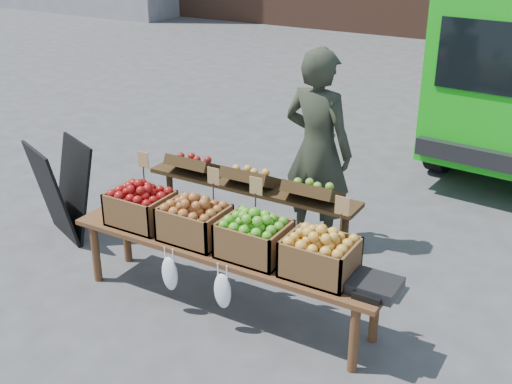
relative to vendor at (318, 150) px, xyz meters
The scene contains 10 objects.
ground 2.02m from the vendor, 90.02° to the right, with size 80.00×80.00×0.00m, color #454548.
vendor is the anchor object (origin of this frame).
chalkboard_sign 2.51m from the vendor, 152.81° to the right, with size 0.65×0.36×0.98m, color black, non-canonical shape.
back_table 0.87m from the vendor, 114.22° to the right, with size 2.10×0.44×1.04m, color #342311, non-canonical shape.
display_bench 1.57m from the vendor, 95.20° to the right, with size 2.70×0.56×0.57m, color #52311A, non-canonical shape.
crate_golden_apples 1.72m from the vendor, 124.10° to the right, with size 0.50×0.40×0.28m, color maroon, non-canonical shape.
crate_russet_pears 1.48m from the vendor, 105.98° to the right, with size 0.50×0.40×0.28m, color #A35E29, non-canonical shape.
crate_red_apples 1.44m from the vendor, 84.04° to the right, with size 0.50×0.40×0.28m, color #469A2B, non-canonical shape.
crate_green_apples 1.59m from the vendor, 63.66° to the right, with size 0.50×0.40×0.28m, color gold, non-canonical shape.
weighing_scale 1.83m from the vendor, 51.44° to the right, with size 0.34×0.30×0.08m, color black.
Camera 1 is at (2.34, -3.33, 2.99)m, focal length 45.00 mm.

